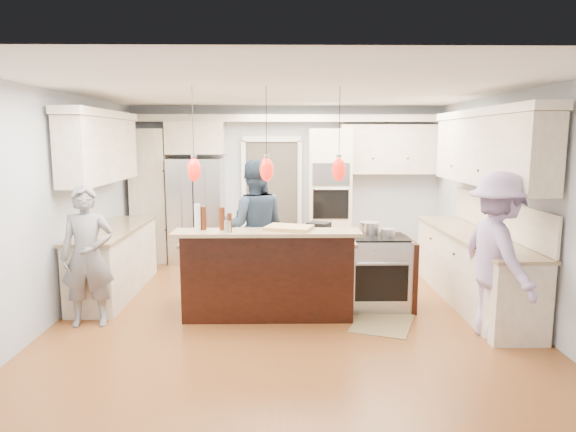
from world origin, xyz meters
name	(u,v)px	position (x,y,z in m)	size (l,w,h in m)	color
ground_plane	(288,311)	(0.00, 0.00, 0.00)	(6.00, 6.00, 0.00)	#9B5A2A
room_shell	(288,166)	(0.00, 0.00, 1.82)	(5.54, 6.04, 2.72)	#B2BCC6
refrigerator	(197,211)	(-1.55, 2.64, 0.90)	(0.90, 0.70, 1.80)	#B7B7BC
oven_column	(329,196)	(0.75, 2.67, 1.15)	(0.72, 0.69, 2.30)	#F9E9C9
back_upper_cabinets	(243,166)	(-0.75, 2.76, 1.67)	(5.30, 0.61, 2.54)	#F9E9C9
right_counter_run	(477,223)	(2.44, 0.30, 1.06)	(0.64, 3.10, 2.51)	#F9E9C9
left_cabinets	(110,218)	(-2.44, 0.80, 1.06)	(0.64, 2.30, 2.51)	#F9E9C9
kitchen_island	(269,272)	(-0.25, 0.07, 0.48)	(2.10, 1.46, 1.12)	black
island_range	(379,272)	(1.16, 0.15, 0.46)	(0.82, 0.71, 0.92)	#B7B7BC
pendant_lights	(267,169)	(-0.25, -0.51, 1.80)	(1.75, 0.15, 1.03)	black
person_bar_end	(88,256)	(-2.30, -0.45, 0.81)	(0.59, 0.39, 1.62)	slate
person_far_left	(254,226)	(-0.46, 0.85, 0.93)	(0.90, 0.70, 1.86)	#27384C
person_far_right	(258,230)	(-0.43, 1.31, 0.79)	(0.93, 0.39, 1.58)	#425C5A
person_range_side	(498,256)	(2.22, -0.90, 0.90)	(1.17, 0.67, 1.80)	#A790C2
floor_rug	(383,322)	(1.11, -0.42, 0.01)	(0.64, 0.94, 0.01)	olive
water_bottle	(197,217)	(-1.03, -0.50, 1.27)	(0.07, 0.07, 0.30)	silver
beer_bottle_a	(203,218)	(-0.97, -0.46, 1.25)	(0.07, 0.07, 0.27)	#451D0C
beer_bottle_b	(229,223)	(-0.66, -0.61, 1.23)	(0.05, 0.05, 0.21)	#451D0C
beer_bottle_c	(222,219)	(-0.76, -0.49, 1.25)	(0.06, 0.06, 0.26)	#451D0C
drink_can	(227,227)	(-0.68, -0.64, 1.19)	(0.07, 0.07, 0.13)	#B7B7BC
cutting_board	(289,228)	(0.00, -0.47, 1.14)	(0.51, 0.36, 0.04)	tan
pot_large	(370,228)	(1.06, 0.34, 0.99)	(0.26, 0.26, 0.15)	#B7B7BC
pot_small	(388,232)	(1.27, 0.19, 0.96)	(0.18, 0.18, 0.09)	#B7B7BC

